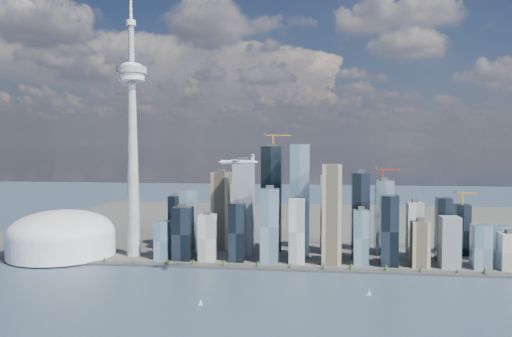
# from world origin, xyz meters

# --- Properties ---
(ground) EXTENTS (4000.00, 4000.00, 0.00)m
(ground) POSITION_xyz_m (0.00, 0.00, 0.00)
(ground) COLOR #304654
(ground) RESTS_ON ground
(seawall) EXTENTS (1100.00, 22.00, 4.00)m
(seawall) POSITION_xyz_m (0.00, 250.00, 2.00)
(seawall) COLOR #383838
(seawall) RESTS_ON ground
(land) EXTENTS (1400.00, 900.00, 3.00)m
(land) POSITION_xyz_m (0.00, 700.00, 1.50)
(land) COLOR #4C4C47
(land) RESTS_ON ground
(shoreline_trees) EXTENTS (960.53, 7.20, 8.80)m
(shoreline_trees) POSITION_xyz_m (0.00, 250.00, 8.78)
(shoreline_trees) COLOR #3F2D1E
(shoreline_trees) RESTS_ON seawall
(skyscraper_cluster) EXTENTS (736.00, 142.00, 234.93)m
(skyscraper_cluster) POSITION_xyz_m (59.62, 336.82, 72.40)
(skyscraper_cluster) COLOR black
(skyscraper_cluster) RESTS_ON land
(needle_tower) EXTENTS (56.00, 56.00, 550.50)m
(needle_tower) POSITION_xyz_m (-300.00, 310.00, 235.84)
(needle_tower) COLOR gray
(needle_tower) RESTS_ON land
(dome_stadium) EXTENTS (200.00, 200.00, 86.00)m
(dome_stadium) POSITION_xyz_m (-440.00, 300.00, 39.44)
(dome_stadium) COLOR silver
(dome_stadium) RESTS_ON land
(airplane) EXTENTS (60.36, 53.86, 14.96)m
(airplane) POSITION_xyz_m (-71.44, 148.36, 190.67)
(airplane) COLOR silver
(airplane) RESTS_ON ground
(sailboat_west) EXTENTS (6.74, 2.87, 9.30)m
(sailboat_west) POSITION_xyz_m (-106.67, 49.62, 2.99)
(sailboat_west) COLOR white
(sailboat_west) RESTS_ON ground
(sailboat_east) EXTENTS (7.33, 2.42, 10.14)m
(sailboat_east) POSITION_xyz_m (123.79, 121.91, 3.25)
(sailboat_east) COLOR white
(sailboat_east) RESTS_ON ground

